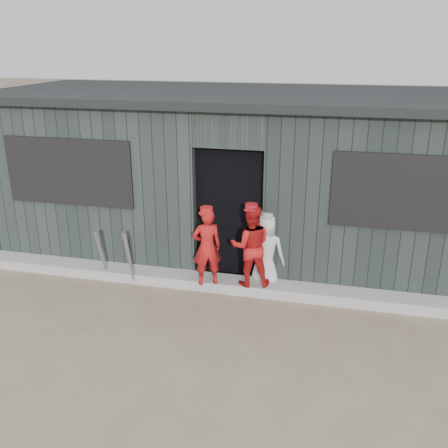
% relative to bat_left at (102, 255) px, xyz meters
% --- Properties ---
extents(ground, '(80.00, 80.00, 0.00)m').
position_rel_bat_left_xyz_m(ground, '(1.79, -1.62, -0.42)').
color(ground, '#6F5E4D').
rests_on(ground, ground).
extents(curb, '(8.00, 0.36, 0.15)m').
position_rel_bat_left_xyz_m(curb, '(1.79, 0.20, -0.35)').
color(curb, '#999994').
rests_on(curb, ground).
extents(bat_left, '(0.07, 0.31, 0.85)m').
position_rel_bat_left_xyz_m(bat_left, '(0.00, 0.00, 0.00)').
color(bat_left, gray).
rests_on(bat_left, ground).
extents(bat_mid, '(0.14, 0.22, 0.85)m').
position_rel_bat_left_xyz_m(bat_mid, '(0.44, -0.02, 0.00)').
color(bat_mid, gray).
rests_on(bat_mid, ground).
extents(bat_right, '(0.07, 0.24, 0.75)m').
position_rel_bat_left_xyz_m(bat_right, '(0.41, 0.07, -0.05)').
color(bat_right, black).
rests_on(bat_right, ground).
extents(player_red_left, '(0.48, 0.41, 1.11)m').
position_rel_bat_left_xyz_m(player_red_left, '(1.59, 0.02, 0.28)').
color(player_red_left, '#AA1514').
rests_on(player_red_left, curb).
extents(player_red_right, '(0.65, 0.56, 1.16)m').
position_rel_bat_left_xyz_m(player_red_right, '(2.18, 0.13, 0.31)').
color(player_red_right, red).
rests_on(player_red_right, curb).
extents(player_grey_back, '(0.62, 0.49, 1.12)m').
position_rel_bat_left_xyz_m(player_grey_back, '(2.35, 0.40, 0.13)').
color(player_grey_back, silver).
rests_on(player_grey_back, ground).
extents(dugout, '(8.30, 3.30, 2.62)m').
position_rel_bat_left_xyz_m(dugout, '(1.79, 1.88, 0.86)').
color(dugout, black).
rests_on(dugout, ground).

